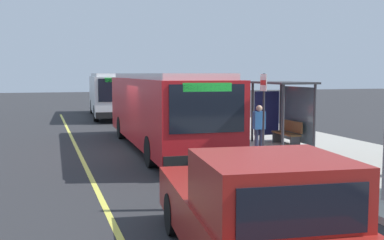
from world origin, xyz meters
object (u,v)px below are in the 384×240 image
at_px(transit_bus_second, 111,93).
at_px(pickup_truck, 254,215).
at_px(waiting_bench, 288,133).
at_px(route_sign_post, 264,104).
at_px(transit_bus_main, 163,108).
at_px(pedestrian_commuter, 259,126).

distance_m(transit_bus_second, pickup_truck, 26.32).
bearing_deg(waiting_bench, transit_bus_second, -163.82).
relative_size(waiting_bench, route_sign_post, 0.57).
distance_m(transit_bus_main, pedestrian_commuter, 3.99).
height_order(transit_bus_second, pedestrian_commuter, transit_bus_second).
distance_m(transit_bus_main, transit_bus_second, 14.64).
height_order(pickup_truck, pedestrian_commuter, pickup_truck).
xyz_separation_m(transit_bus_second, waiting_bench, (16.05, 4.66, -0.98)).
xyz_separation_m(pickup_truck, waiting_bench, (-10.21, 6.23, -0.22)).
bearing_deg(transit_bus_main, transit_bus_second, 179.83).
height_order(waiting_bench, route_sign_post, route_sign_post).
bearing_deg(waiting_bench, transit_bus_main, -106.71).
bearing_deg(route_sign_post, waiting_bench, 136.27).
height_order(transit_bus_second, waiting_bench, transit_bus_second).
relative_size(transit_bus_second, waiting_bench, 6.39).
bearing_deg(pickup_truck, pedestrian_commuter, 153.97).
distance_m(waiting_bench, route_sign_post, 3.44).
bearing_deg(pedestrian_commuter, transit_bus_main, -135.55).
bearing_deg(route_sign_post, pedestrian_commuter, 162.98).
xyz_separation_m(pickup_truck, route_sign_post, (-7.92, 4.03, 1.10)).
height_order(pickup_truck, waiting_bench, pickup_truck).
distance_m(transit_bus_main, waiting_bench, 5.00).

